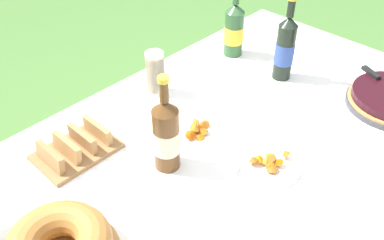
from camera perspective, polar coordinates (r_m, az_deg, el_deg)
name	(u,v)px	position (r m, az deg, el deg)	size (l,w,h in m)	color
garden_table	(244,160)	(1.48, 6.98, -5.27)	(1.85, 1.22, 0.70)	#A87A47
tablecloth	(245,150)	(1.45, 7.11, -4.06)	(1.86, 1.23, 0.10)	white
cup_stack	(155,73)	(1.64, -4.91, 6.26)	(0.07, 0.07, 0.18)	beige
cider_bottle_green	(234,30)	(1.89, 5.62, 11.89)	(0.08, 0.08, 0.32)	#2D562D
cider_bottle_amber	(166,135)	(1.29, -3.47, -1.99)	(0.08, 0.08, 0.33)	brown
juice_bottle_red	(285,48)	(1.74, 12.30, 9.35)	(0.08, 0.08, 0.35)	black
snack_plate_near	(269,163)	(1.38, 10.17, -5.60)	(0.21, 0.21, 0.05)	white
snack_plate_left	(199,132)	(1.47, 0.94, -1.57)	(0.23, 0.23, 0.05)	white
bread_board	(76,148)	(1.44, -15.24, -3.58)	(0.26, 0.18, 0.07)	olive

